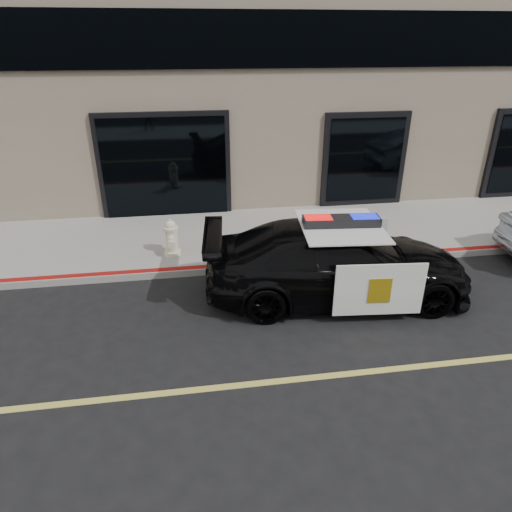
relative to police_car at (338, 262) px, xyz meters
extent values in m
plane|color=black|center=(-2.28, -2.27, -0.74)|extent=(120.00, 120.00, 0.00)
cube|color=gray|center=(-2.28, 2.98, -0.66)|extent=(60.00, 3.50, 0.15)
imported|color=black|center=(0.00, 0.00, -0.01)|extent=(2.94, 5.38, 1.45)
cube|color=white|center=(0.39, -1.08, -0.03)|extent=(1.55, 0.18, 0.97)
cube|color=white|center=(0.57, 0.99, -0.03)|extent=(1.55, 0.18, 0.97)
cube|color=white|center=(0.00, 0.00, 0.73)|extent=(1.61, 1.87, 0.02)
cube|color=gold|center=(0.38, -1.11, -0.03)|extent=(0.39, 0.05, 0.46)
cube|color=black|center=(0.00, 0.00, 0.82)|extent=(1.42, 0.49, 0.17)
cube|color=red|center=(-0.43, 0.04, 0.83)|extent=(0.51, 0.36, 0.16)
cube|color=#0C19CC|center=(0.42, -0.04, 0.83)|extent=(0.51, 0.36, 0.16)
cylinder|color=#FAF3CB|center=(-3.15, 2.05, -0.54)|extent=(0.38, 0.38, 0.08)
cylinder|color=#FAF3CB|center=(-3.15, 2.05, -0.24)|extent=(0.27, 0.27, 0.52)
cylinder|color=#FAF3CB|center=(-3.15, 2.05, 0.04)|extent=(0.32, 0.32, 0.06)
sphere|color=#FAF3CB|center=(-3.15, 2.05, 0.11)|extent=(0.24, 0.24, 0.24)
cylinder|color=#FAF3CB|center=(-3.15, 2.05, 0.21)|extent=(0.07, 0.07, 0.07)
cylinder|color=#FAF3CB|center=(-3.15, 2.23, -0.17)|extent=(0.14, 0.13, 0.14)
cylinder|color=#FAF3CB|center=(-3.15, 1.88, -0.17)|extent=(0.14, 0.13, 0.14)
cylinder|color=#FAF3CB|center=(-3.15, 1.84, -0.24)|extent=(0.18, 0.15, 0.18)
camera|label=1|loc=(-2.70, -7.38, 3.85)|focal=32.00mm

